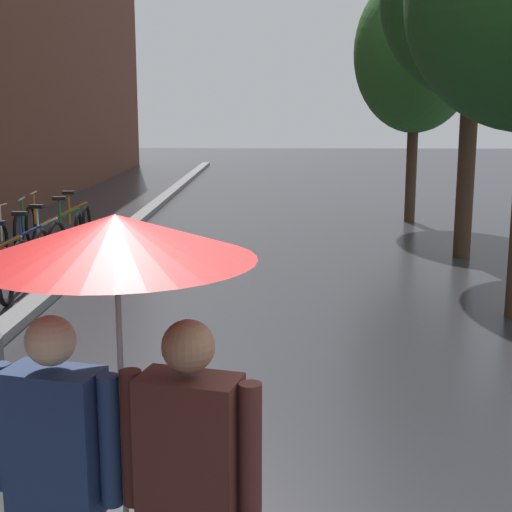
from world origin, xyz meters
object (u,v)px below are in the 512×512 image
parked_bicycle_8 (59,223)px  street_tree_3 (416,53)px  couple_under_umbrella (121,391)px  parked_bicycle_7 (49,230)px  parked_bicycle_5 (9,250)px  parked_bicycle_6 (27,240)px

parked_bicycle_8 → street_tree_3: bearing=21.6°
couple_under_umbrella → parked_bicycle_8: bearing=107.8°
street_tree_3 → parked_bicycle_7: street_tree_3 is taller
parked_bicycle_7 → couple_under_umbrella: (3.37, -9.86, 1.03)m
parked_bicycle_8 → couple_under_umbrella: bearing=-72.2°
parked_bicycle_5 → parked_bicycle_8: 2.63m
parked_bicycle_5 → street_tree_3: bearing=37.9°
street_tree_3 → parked_bicycle_8: street_tree_3 is taller
street_tree_3 → parked_bicycle_6: size_ratio=4.55×
street_tree_3 → parked_bicycle_6: street_tree_3 is taller
parked_bicycle_5 → parked_bicycle_7: size_ratio=0.93×
parked_bicycle_6 → parked_bicycle_8: size_ratio=1.02×
parked_bicycle_5 → parked_bicycle_8: same height
parked_bicycle_5 → parked_bicycle_7: 1.78m
parked_bicycle_5 → parked_bicycle_6: (0.01, 0.80, 0.00)m
parked_bicycle_6 → parked_bicycle_7: size_ratio=1.00×
parked_bicycle_5 → parked_bicycle_6: same height
street_tree_3 → parked_bicycle_6: 8.87m
parked_bicycle_6 → parked_bicycle_7: same height
parked_bicycle_7 → parked_bicycle_5: bearing=-92.1°
street_tree_3 → couple_under_umbrella: street_tree_3 is taller
parked_bicycle_7 → parked_bicycle_8: bearing=95.1°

